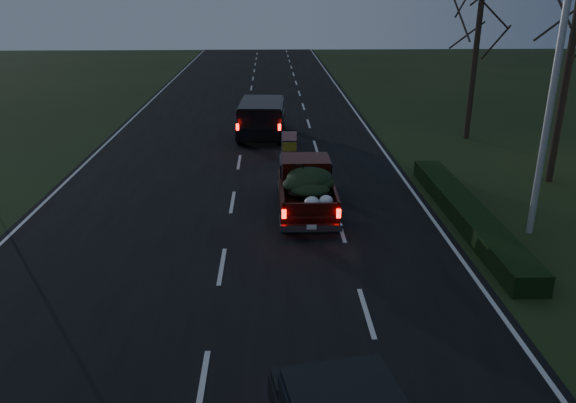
{
  "coord_description": "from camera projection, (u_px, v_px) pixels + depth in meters",
  "views": [
    {
      "loc": [
        1.36,
        -13.9,
        7.16
      ],
      "look_at": [
        1.88,
        1.59,
        1.3
      ],
      "focal_mm": 35.0,
      "sensor_mm": 36.0,
      "label": 1
    }
  ],
  "objects": [
    {
      "name": "pickup_truck",
      "position": [
        306.0,
        185.0,
        19.12
      ],
      "size": [
        1.84,
        4.76,
        2.49
      ],
      "rotation": [
        0.0,
        0.0,
        -0.0
      ],
      "color": "#350A07",
      "rests_on": "ground"
    },
    {
      "name": "lead_suv",
      "position": [
        262.0,
        115.0,
        28.71
      ],
      "size": [
        2.47,
        5.4,
        1.52
      ],
      "rotation": [
        0.0,
        0.0,
        -0.05
      ],
      "color": "black",
      "rests_on": "ground"
    },
    {
      "name": "road_asphalt",
      "position": [
        222.0,
        266.0,
        15.48
      ],
      "size": [
        14.0,
        120.0,
        0.02
      ],
      "primitive_type": "cube",
      "color": "black",
      "rests_on": "ground"
    },
    {
      "name": "bare_tree_far",
      "position": [
        478.0,
        32.0,
        27.09
      ],
      "size": [
        3.6,
        3.6,
        7.0
      ],
      "color": "black",
      "rests_on": "ground"
    },
    {
      "name": "light_pole",
      "position": [
        559.0,
        54.0,
        15.72
      ],
      "size": [
        0.5,
        0.9,
        9.16
      ],
      "color": "silver",
      "rests_on": "ground"
    },
    {
      "name": "ground",
      "position": [
        222.0,
        267.0,
        15.48
      ],
      "size": [
        120.0,
        120.0,
        0.0
      ],
      "primitive_type": "plane",
      "color": "black",
      "rests_on": "ground"
    },
    {
      "name": "hedge_row",
      "position": [
        466.0,
        213.0,
        18.43
      ],
      "size": [
        1.0,
        10.0,
        0.6
      ],
      "primitive_type": "cube",
      "color": "black",
      "rests_on": "ground"
    }
  ]
}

